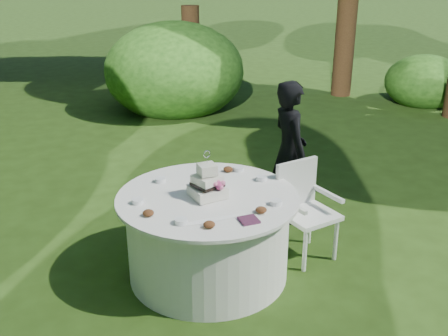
{
  "coord_description": "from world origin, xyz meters",
  "views": [
    {
      "loc": [
        -1.35,
        -3.81,
        2.63
      ],
      "look_at": [
        0.15,
        0.0,
        1.0
      ],
      "focal_mm": 42.0,
      "sensor_mm": 36.0,
      "label": 1
    }
  ],
  "objects": [
    {
      "name": "cake",
      "position": [
        -0.01,
        -0.03,
        0.88
      ],
      "size": [
        0.3,
        0.3,
        0.41
      ],
      "color": "beige",
      "rests_on": "table"
    },
    {
      "name": "chair",
      "position": [
        0.95,
        0.02,
        0.52
      ],
      "size": [
        0.54,
        0.53,
        0.91
      ],
      "color": "white",
      "rests_on": "ground"
    },
    {
      "name": "petal_cups",
      "position": [
        -0.02,
        -0.19,
        0.79
      ],
      "size": [
        1.01,
        1.07,
        0.05
      ],
      "color": "#562D16",
      "rests_on": "table"
    },
    {
      "name": "guest",
      "position": [
        1.18,
        0.73,
        0.76
      ],
      "size": [
        0.4,
        0.58,
        1.52
      ],
      "primitive_type": "imported",
      "rotation": [
        0.0,
        0.0,
        1.51
      ],
      "color": "black",
      "rests_on": "ground"
    },
    {
      "name": "napkins",
      "position": [
        0.14,
        -0.56,
        0.78
      ],
      "size": [
        0.14,
        0.14,
        0.02
      ],
      "primitive_type": "cube",
      "color": "#4B203A",
      "rests_on": "table"
    },
    {
      "name": "table",
      "position": [
        0.0,
        0.0,
        0.39
      ],
      "size": [
        1.56,
        1.56,
        0.77
      ],
      "color": "silver",
      "rests_on": "ground"
    },
    {
      "name": "ground",
      "position": [
        0.0,
        0.0,
        0.0
      ],
      "size": [
        80.0,
        80.0,
        0.0
      ],
      "primitive_type": "plane",
      "color": "#20370F",
      "rests_on": "ground"
    },
    {
      "name": "feather_plume",
      "position": [
        -0.14,
        -0.44,
        0.78
      ],
      "size": [
        0.48,
        0.07,
        0.01
      ],
      "primitive_type": "ellipsoid",
      "color": "white",
      "rests_on": "table"
    },
    {
      "name": "votives",
      "position": [
        0.04,
        0.04,
        0.79
      ],
      "size": [
        1.25,
        0.94,
        0.04
      ],
      "color": "white",
      "rests_on": "table"
    }
  ]
}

